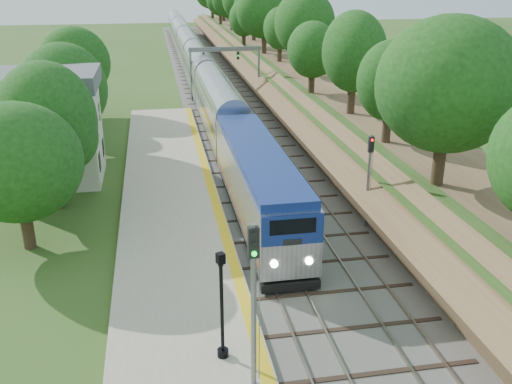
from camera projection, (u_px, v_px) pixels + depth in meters
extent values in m
cube|color=#4C4944|center=(217.00, 91.00, 72.33)|extent=(9.50, 170.00, 0.12)
cube|color=gray|center=(195.00, 91.00, 71.84)|extent=(0.08, 170.00, 0.16)
cube|color=gray|center=(207.00, 91.00, 72.07)|extent=(0.08, 170.00, 0.16)
cube|color=gray|center=(227.00, 90.00, 72.49)|extent=(0.08, 170.00, 0.16)
cube|color=gray|center=(238.00, 90.00, 72.73)|extent=(0.08, 170.00, 0.16)
cube|color=#A29483|center=(177.00, 255.00, 30.81)|extent=(6.40, 68.00, 0.38)
cube|color=gold|center=(229.00, 248.00, 31.20)|extent=(0.55, 68.00, 0.01)
cube|color=brown|center=(290.00, 78.00, 73.37)|extent=(9.00, 170.00, 3.00)
cube|color=brown|center=(260.00, 80.00, 72.80)|extent=(4.47, 170.00, 4.54)
cylinder|color=#332316|center=(510.00, 209.00, 26.30)|extent=(0.60, 0.60, 2.62)
cylinder|color=#332316|center=(279.00, 56.00, 72.09)|extent=(0.60, 0.60, 2.62)
sphere|color=#153E11|center=(279.00, 27.00, 70.78)|extent=(5.70, 5.70, 5.70)
cylinder|color=#332316|center=(227.00, 22.00, 117.88)|extent=(0.60, 0.60, 2.62)
sphere|color=#153E11|center=(227.00, 4.00, 116.57)|extent=(5.70, 5.70, 5.70)
cube|color=beige|center=(42.00, 136.00, 41.01)|extent=(8.00, 6.00, 6.80)
cube|color=#585B60|center=(34.00, 80.00, 39.54)|extent=(8.60, 6.60, 1.20)
cube|color=black|center=(100.00, 162.00, 40.60)|extent=(0.05, 1.10, 1.30)
cube|color=black|center=(103.00, 147.00, 43.90)|extent=(0.05, 1.10, 1.30)
cube|color=black|center=(96.00, 123.00, 39.58)|extent=(0.05, 1.10, 1.30)
cube|color=black|center=(100.00, 111.00, 42.87)|extent=(0.05, 1.10, 1.30)
cylinder|color=slate|center=(191.00, 75.00, 66.07)|extent=(0.24, 0.24, 6.20)
cylinder|color=slate|center=(259.00, 73.00, 67.38)|extent=(0.24, 0.24, 6.20)
cube|color=slate|center=(225.00, 49.00, 65.68)|extent=(8.40, 0.25, 0.50)
cube|color=black|center=(204.00, 56.00, 65.40)|extent=(0.30, 0.20, 0.90)
cube|color=black|center=(238.00, 56.00, 66.06)|extent=(0.30, 0.20, 0.90)
cylinder|color=#332316|center=(68.00, 182.00, 38.47)|extent=(0.60, 0.60, 2.45)
sphere|color=#153E11|center=(61.00, 134.00, 37.25)|extent=(5.32, 5.32, 5.32)
cylinder|color=#332316|center=(89.00, 123.00, 53.12)|extent=(0.60, 0.60, 2.45)
sphere|color=#153E11|center=(85.00, 87.00, 51.90)|extent=(5.32, 5.32, 5.32)
cube|color=black|center=(258.00, 212.00, 35.31)|extent=(2.73, 17.10, 0.59)
cube|color=#B7BAC1|center=(258.00, 182.00, 34.59)|extent=(2.97, 17.81, 3.36)
cube|color=navy|center=(258.00, 152.00, 33.89)|extent=(2.85, 17.10, 0.44)
cube|color=navy|center=(293.00, 230.00, 26.06)|extent=(2.94, 0.10, 1.48)
cube|color=black|center=(293.00, 226.00, 25.95)|extent=(2.18, 0.06, 0.74)
cube|color=#9D280F|center=(258.00, 199.00, 35.00)|extent=(2.99, 17.45, 0.10)
cube|color=#B7BAC1|center=(220.00, 113.00, 52.48)|extent=(2.97, 19.79, 3.86)
cube|color=#B7BAC1|center=(201.00, 75.00, 71.15)|extent=(2.97, 19.79, 3.86)
cube|color=#B7BAC1|center=(189.00, 53.00, 89.82)|extent=(2.97, 19.79, 3.86)
cube|color=#B7BAC1|center=(182.00, 38.00, 108.50)|extent=(2.97, 19.79, 3.86)
cube|color=#B7BAC1|center=(177.00, 28.00, 127.17)|extent=(2.97, 19.79, 3.86)
cylinder|color=black|center=(223.00, 353.00, 22.46)|extent=(0.45, 0.45, 0.31)
cylinder|color=black|center=(222.00, 309.00, 21.73)|extent=(0.14, 0.14, 3.99)
cube|color=black|center=(221.00, 258.00, 20.93)|extent=(0.37, 0.37, 0.41)
cube|color=silver|center=(221.00, 258.00, 20.93)|extent=(0.26, 0.26, 0.31)
cylinder|color=slate|center=(254.00, 308.00, 19.88)|extent=(0.20, 0.20, 6.46)
cube|color=black|center=(253.00, 242.00, 18.94)|extent=(0.38, 0.25, 1.11)
cylinder|color=#0CE526|center=(254.00, 244.00, 18.81)|extent=(0.18, 0.07, 0.18)
cylinder|color=slate|center=(368.00, 182.00, 33.43)|extent=(0.17, 0.17, 5.69)
cube|color=black|center=(371.00, 144.00, 32.59)|extent=(0.31, 0.20, 0.92)
cylinder|color=#FF0C0C|center=(372.00, 145.00, 32.48)|extent=(0.15, 0.06, 0.15)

